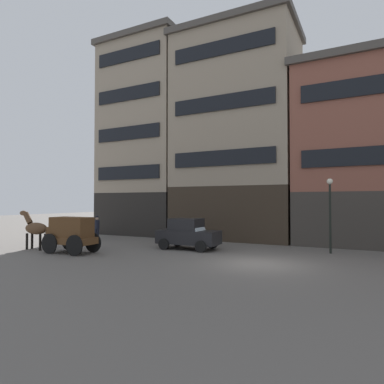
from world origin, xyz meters
name	(u,v)px	position (x,y,z in m)	size (l,w,h in m)	color
ground_plane	(258,264)	(0.00, 0.00, 0.00)	(120.00, 120.00, 0.00)	#605B56
building_far_left	(150,138)	(-12.94, 10.03, 8.60)	(7.86, 6.82, 17.11)	black
building_center_left	(237,134)	(-4.58, 10.03, 8.18)	(9.56, 6.82, 16.29)	#33281E
building_center_right	(369,152)	(4.61, 10.03, 6.12)	(9.52, 6.82, 12.17)	#38332D
cargo_wagon	(71,232)	(-10.12, -1.68, 1.15)	(2.96, 1.62, 1.98)	brown
draft_horse	(35,228)	(-13.07, -1.68, 1.27)	(2.35, 0.67, 2.30)	#513823
sedan_dark	(188,234)	(-5.06, 2.60, 0.91)	(3.72, 1.91, 1.83)	black
pedestrian_officer	(97,227)	(-13.12, 3.55, 0.98)	(0.50, 0.50, 1.79)	black
streetlamp_curbside	(330,205)	(2.66, 4.78, 2.67)	(0.32, 0.32, 4.12)	black
fire_hydrant_curbside	(87,232)	(-15.08, 4.55, 0.43)	(0.24, 0.24, 0.83)	maroon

